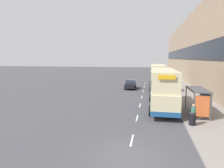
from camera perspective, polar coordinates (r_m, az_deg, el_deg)
ground_plane at (r=12.24m, az=4.75°, el=-19.52°), size 220.00×220.00×0.00m
pavement at (r=49.95m, az=17.06°, el=0.83°), size 5.00×93.00×0.14m
terrace_facade at (r=50.27m, az=21.96°, el=8.95°), size 3.10×93.00×14.66m
lane_mark_0 at (r=14.13m, az=5.71°, el=-15.69°), size 0.12×2.00×0.01m
lane_mark_1 at (r=18.95m, az=7.16°, el=-9.62°), size 0.12×2.00×0.01m
lane_mark_2 at (r=23.90m, az=7.99°, el=-6.03°), size 0.12×2.00×0.01m
lane_mark_3 at (r=28.91m, az=8.53°, el=-3.68°), size 0.12×2.00×0.01m
lane_mark_4 at (r=33.96m, az=8.91°, el=-2.03°), size 0.12×2.00×0.01m
lane_mark_5 at (r=39.04m, az=9.18°, el=-0.80°), size 0.12×2.00×0.01m
lane_mark_6 at (r=44.13m, az=9.40°, el=0.14°), size 0.12×2.00×0.01m
bus_shelter at (r=20.50m, az=23.89°, el=-3.51°), size 1.60×4.20×2.48m
double_decker_bus_near at (r=22.48m, az=14.27°, el=-1.13°), size 2.85×10.20×4.30m
double_decker_bus_ahead at (r=36.98m, az=12.97°, el=2.20°), size 2.85×11.29×4.30m
car_0 at (r=36.16m, az=5.30°, el=-0.08°), size 1.93×4.00×1.65m
car_1 at (r=74.28m, az=11.59°, el=3.68°), size 2.10×4.44×1.71m
pedestrian_at_shelter at (r=17.61m, az=22.20°, el=-8.01°), size 0.34×0.34×1.72m
pedestrian_1 at (r=24.29m, az=24.82°, el=-4.13°), size 0.32×0.32×1.61m
litter_bin at (r=17.62m, az=21.98°, el=-9.18°), size 0.55×0.55×1.05m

